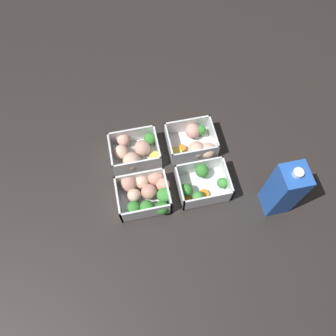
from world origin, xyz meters
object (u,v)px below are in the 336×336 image
Objects in this scene: container_far_left at (201,184)px; container_far_right at (146,192)px; container_near_right at (134,151)px; juice_carton at (284,190)px; container_near_left at (195,143)px.

container_far_left is 0.89× the size of container_far_right.
juice_carton is (-0.35, 0.23, 0.07)m from container_near_right.
container_far_left is 0.21m from juice_carton.
container_near_right is at bearing -3.30° from container_near_left.
container_near_left and container_near_right have the same top height.
container_far_left is at bearing 83.72° from container_near_left.
container_near_left is at bearing 176.70° from container_near_right.
juice_carton reaches higher than container_far_left.
container_near_left is 0.13m from container_far_left.
container_near_right is at bearing -32.89° from juice_carton.
container_near_left and container_far_right have the same top height.
container_far_right is at bearing -15.35° from juice_carton.
juice_carton reaches higher than container_near_right.
container_near_right is 0.42m from juice_carton.
container_near_right is 1.05× the size of container_far_left.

